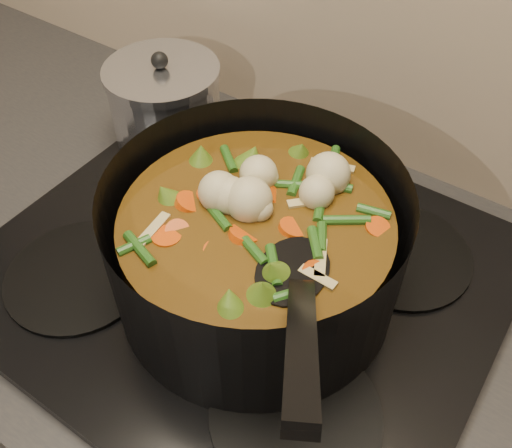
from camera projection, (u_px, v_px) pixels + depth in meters
The scene contains 4 objects.
counter at pixel (247, 424), 1.07m from camera, with size 2.64×0.64×0.91m.
stovetop at pixel (242, 270), 0.73m from camera, with size 0.62×0.54×0.03m.
stockpot at pixel (256, 248), 0.65m from camera, with size 0.42×0.43×0.24m.
saucepan at pixel (165, 101), 0.87m from camera, with size 0.17×0.17×0.14m.
Camera 1 is at (0.27, 1.56, 1.50)m, focal length 40.00 mm.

